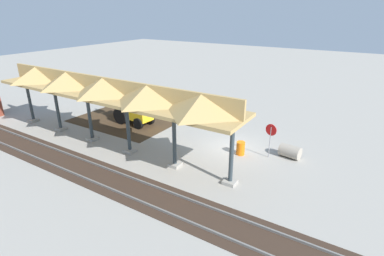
# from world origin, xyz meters

# --- Properties ---
(ground_plane) EXTENTS (120.00, 120.00, 0.00)m
(ground_plane) POSITION_xyz_m (0.00, 0.00, 0.00)
(ground_plane) COLOR #9E998E
(dirt_work_zone) EXTENTS (8.67, 7.00, 0.01)m
(dirt_work_zone) POSITION_xyz_m (10.32, -0.66, 0.00)
(dirt_work_zone) COLOR #42301E
(dirt_work_zone) RESTS_ON ground
(platform_canopy) EXTENTS (19.85, 3.20, 4.90)m
(platform_canopy) POSITION_xyz_m (7.48, 4.19, 4.17)
(platform_canopy) COLOR #9E998E
(platform_canopy) RESTS_ON ground
(rail_tracks) EXTENTS (60.00, 2.58, 0.15)m
(rail_tracks) POSITION_xyz_m (0.00, 7.49, 0.03)
(rail_tracks) COLOR slate
(rail_tracks) RESTS_ON ground
(stop_sign) EXTENTS (0.75, 0.19, 2.30)m
(stop_sign) POSITION_xyz_m (-2.59, -0.04, 1.66)
(stop_sign) COLOR gray
(stop_sign) RESTS_ON ground
(backhoe) EXTENTS (5.17, 1.89, 2.82)m
(backhoe) POSITION_xyz_m (9.13, -0.03, 1.27)
(backhoe) COLOR yellow
(backhoe) RESTS_ON ground
(dirt_mound) EXTENTS (5.64, 5.64, 1.25)m
(dirt_mound) POSITION_xyz_m (11.65, -1.30, 0.00)
(dirt_mound) COLOR #42301E
(dirt_mound) RESTS_ON ground
(concrete_pipe) EXTENTS (1.41, 1.04, 0.85)m
(concrete_pipe) POSITION_xyz_m (-3.75, -0.77, 0.42)
(concrete_pipe) COLOR #9E9384
(concrete_pipe) RESTS_ON ground
(traffic_barrel) EXTENTS (0.56, 0.56, 0.90)m
(traffic_barrel) POSITION_xyz_m (-0.87, 0.57, 0.45)
(traffic_barrel) COLOR orange
(traffic_barrel) RESTS_ON ground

